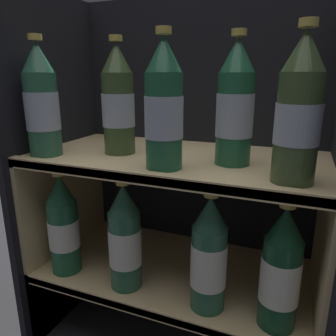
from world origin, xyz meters
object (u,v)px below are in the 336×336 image
Objects in this scene: bottle_upper_back_0 at (118,103)px; bottle_lower_front_3 at (281,272)px; bottle_upper_front_2 at (299,113)px; bottle_lower_front_0 at (64,227)px; bottle_upper_back_1 at (235,107)px; bottle_upper_front_0 at (42,104)px; bottle_lower_front_1 at (125,240)px; bottle_upper_front_1 at (164,108)px; bottle_lower_front_2 at (209,257)px.

bottle_upper_back_0 is 1.00× the size of bottle_lower_front_3.
bottle_lower_front_0 is (-0.55, 0.00, -0.32)m from bottle_upper_front_2.
bottle_lower_front_0 is at bearing -145.63° from bottle_upper_back_0.
bottle_lower_front_3 is at bearing -34.62° from bottle_upper_back_1.
bottle_upper_front_0 is 1.00× the size of bottle_upper_back_0.
bottle_upper_back_0 is 0.34m from bottle_lower_front_1.
bottle_upper_back_1 is at bearing 0.00° from bottle_upper_back_0.
bottle_lower_front_1 is at bearing -58.08° from bottle_upper_back_0.
bottle_lower_front_3 is (0.26, -0.00, -0.32)m from bottle_upper_front_1.
bottle_lower_front_1 is (0.05, -0.09, -0.32)m from bottle_upper_back_0.
bottle_upper_front_2 is at bearing -0.00° from bottle_upper_front_0.
bottle_upper_front_1 is 1.00× the size of bottle_upper_back_1.
bottle_lower_front_3 is at bearing -0.00° from bottle_upper_front_0.
bottle_upper_front_1 is 1.00× the size of bottle_lower_front_3.
bottle_upper_front_2 is 0.16m from bottle_upper_back_1.
bottle_upper_back_0 is 1.00× the size of bottle_lower_front_2.
bottle_upper_back_0 and bottle_upper_back_1 have the same top height.
bottle_lower_front_2 is at bearing 0.00° from bottle_lower_front_1.
bottle_upper_front_2 reaches higher than bottle_lower_front_1.
bottle_upper_back_1 is (0.45, 0.09, -0.00)m from bottle_upper_front_0.
bottle_upper_front_1 is at bearing -145.67° from bottle_upper_back_1.
bottle_lower_front_1 and bottle_lower_front_3 have the same top height.
bottle_upper_front_1 is 0.26m from bottle_upper_front_2.
bottle_lower_front_0 is at bearing -168.07° from bottle_upper_back_1.
bottle_lower_front_3 is at bearing 0.00° from bottle_lower_front_0.
bottle_upper_front_1 is 1.00× the size of bottle_lower_front_0.
bottle_upper_front_2 is 0.35m from bottle_lower_front_2.
bottle_upper_back_0 is 0.42m from bottle_lower_front_2.
bottle_lower_front_3 is (0.57, -0.00, -0.32)m from bottle_upper_front_0.
bottle_lower_front_2 is (-0.15, 0.00, -0.32)m from bottle_upper_front_2.
bottle_upper_front_0 is 1.00× the size of bottle_lower_front_0.
bottle_lower_front_0 and bottle_lower_front_3 have the same top height.
bottle_lower_front_2 is 1.00× the size of bottle_lower_front_3.
bottle_lower_front_0 is at bearing -180.00° from bottle_lower_front_2.
bottle_upper_front_2 is 1.00× the size of bottle_lower_front_1.
bottle_lower_front_2 is at bearing 0.00° from bottle_upper_front_0.
bottle_upper_back_1 is at bearing 11.15° from bottle_upper_front_0.
bottle_lower_front_3 is (0.54, 0.00, -0.00)m from bottle_lower_front_0.
bottle_upper_front_1 reaches higher than bottle_lower_front_1.
bottle_upper_front_2 is at bearing -0.00° from bottle_lower_front_2.
bottle_upper_front_0 and bottle_upper_back_0 have the same top height.
bottle_lower_front_1 and bottle_lower_front_2 have the same top height.
bottle_lower_front_3 is at bearing 0.00° from bottle_lower_front_1.
bottle_upper_back_0 is at bearing 151.01° from bottle_upper_front_1.
bottle_upper_front_2 is at bearing -11.93° from bottle_upper_back_0.
bottle_upper_back_0 is (-0.16, 0.09, 0.00)m from bottle_upper_front_1.
bottle_upper_front_0 and bottle_upper_front_1 have the same top height.
bottle_upper_front_2 is at bearing 0.00° from bottle_lower_front_1.
bottle_upper_front_0 is 0.32m from bottle_lower_front_0.
bottle_upper_front_0 reaches higher than bottle_lower_front_0.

